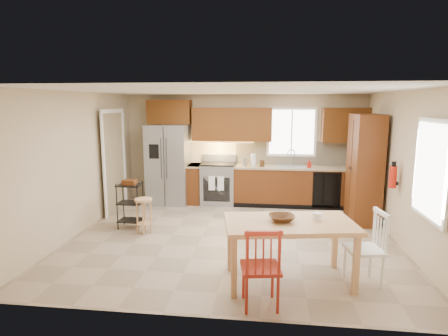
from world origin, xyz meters
name	(u,v)px	position (x,y,z in m)	size (l,w,h in m)	color
floor	(233,237)	(0.00, 0.00, 0.00)	(5.50, 5.50, 0.00)	gray
ceiling	(233,91)	(0.00, 0.00, 2.50)	(5.50, 5.00, 0.02)	silver
wall_back	(243,149)	(0.00, 2.50, 1.25)	(5.50, 0.02, 2.50)	#CCB793
wall_front	(210,207)	(0.00, -2.50, 1.25)	(5.50, 0.02, 2.50)	#CCB793
wall_left	(78,163)	(-2.75, 0.00, 1.25)	(0.02, 5.00, 2.50)	#CCB793
wall_right	(405,170)	(2.75, 0.00, 1.25)	(0.02, 5.00, 2.50)	#CCB793
refrigerator	(169,164)	(-1.70, 2.12, 0.91)	(0.92, 0.75, 1.82)	gray
range_stove	(218,184)	(-0.55, 2.19, 0.46)	(0.76, 0.63, 0.92)	gray
base_cabinet_narrow	(195,184)	(-1.10, 2.20, 0.45)	(0.30, 0.60, 0.90)	#582A10
base_cabinet_run	(299,186)	(1.29, 2.20, 0.45)	(2.92, 0.60, 0.90)	#582A10
dishwasher	(327,190)	(1.85, 1.91, 0.45)	(0.60, 0.02, 0.78)	black
backsplash	(299,153)	(1.29, 2.48, 1.18)	(2.92, 0.03, 0.55)	beige
upper_over_fridge	(170,112)	(-1.70, 2.33, 2.10)	(1.00, 0.35, 0.55)	#613210
upper_left_block	(232,124)	(-0.25, 2.33, 1.83)	(1.80, 0.35, 0.75)	#613210
upper_right_block	(345,125)	(2.25, 2.33, 1.83)	(1.00, 0.35, 0.75)	#613210
window_back	(292,132)	(1.10, 2.48, 1.65)	(1.12, 0.04, 1.12)	white
sink	(291,168)	(1.10, 2.20, 0.86)	(0.62, 0.46, 0.16)	gray
undercab_glow	(219,142)	(-0.55, 2.30, 1.43)	(1.60, 0.30, 0.01)	#FFBF66
soap_bottle	(309,163)	(1.48, 2.10, 1.00)	(0.09, 0.09, 0.19)	#B61A0C
paper_towel	(253,160)	(0.25, 2.15, 1.04)	(0.12, 0.12, 0.28)	white
canister_steel	(244,162)	(0.05, 2.15, 0.99)	(0.11, 0.11, 0.18)	gray
canister_wood	(262,163)	(0.45, 2.12, 0.97)	(0.10, 0.10, 0.14)	#513215
pantry	(364,169)	(2.43, 1.20, 1.05)	(0.50, 0.95, 2.10)	#582A10
fire_extinguisher	(393,177)	(2.63, 0.15, 1.10)	(0.12, 0.12, 0.36)	#B61A0C
window_right	(432,170)	(2.68, -1.15, 1.45)	(0.04, 1.02, 1.32)	white
doorway	(113,163)	(-2.67, 1.30, 1.05)	(0.04, 0.95, 2.10)	#8C7A59
dining_table	(289,252)	(0.88, -1.53, 0.40)	(1.63, 0.92, 0.80)	tan
chair_red	(260,266)	(0.53, -2.18, 0.48)	(0.45, 0.45, 0.96)	#A62919
chair_white	(364,248)	(1.83, -1.48, 0.48)	(0.45, 0.45, 0.96)	white
table_bowl	(282,222)	(0.77, -1.53, 0.81)	(0.33, 0.33, 0.08)	#513215
table_jar	(317,218)	(1.23, -1.42, 0.84)	(0.13, 0.13, 0.15)	white
bar_stool	(144,216)	(-1.59, 0.01, 0.32)	(0.31, 0.31, 0.64)	tan
utility_cart	(130,205)	(-1.94, 0.29, 0.43)	(0.43, 0.34, 0.86)	black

